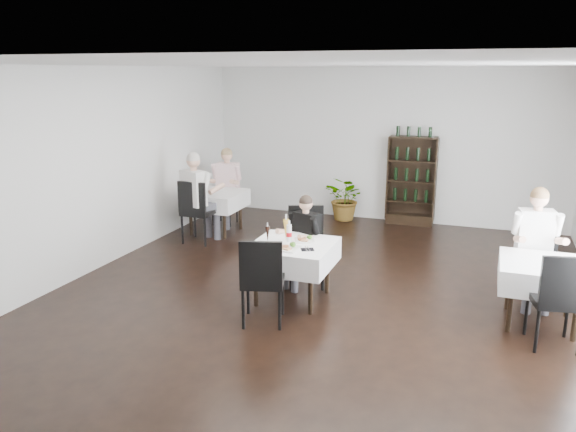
% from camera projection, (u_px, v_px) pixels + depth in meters
% --- Properties ---
extents(room_shell, '(9.00, 9.00, 9.00)m').
position_uv_depth(room_shell, '(316.00, 190.00, 6.94)').
color(room_shell, black).
rests_on(room_shell, ground).
extents(wine_shelf, '(0.90, 0.28, 1.75)m').
position_uv_depth(wine_shelf, '(411.00, 182.00, 10.83)').
color(wine_shelf, black).
rests_on(wine_shelf, ground).
extents(main_table, '(1.03, 1.03, 0.77)m').
position_uv_depth(main_table, '(293.00, 254.00, 7.26)').
color(main_table, black).
rests_on(main_table, ground).
extents(left_table, '(0.98, 0.98, 0.77)m').
position_uv_depth(left_table, '(216.00, 200.00, 10.33)').
color(left_table, black).
rests_on(left_table, ground).
extents(right_table, '(0.98, 0.98, 0.77)m').
position_uv_depth(right_table, '(543.00, 275.00, 6.54)').
color(right_table, black).
rests_on(right_table, ground).
extents(potted_tree, '(1.02, 0.97, 0.89)m').
position_uv_depth(potted_tree, '(346.00, 198.00, 11.23)').
color(potted_tree, '#28541C').
rests_on(potted_tree, ground).
extents(main_chair_far, '(0.64, 0.65, 1.09)m').
position_uv_depth(main_chair_far, '(306.00, 240.00, 7.85)').
color(main_chair_far, black).
rests_on(main_chair_far, ground).
extents(main_chair_near, '(0.61, 0.61, 1.08)m').
position_uv_depth(main_chair_near, '(262.00, 276.00, 6.52)').
color(main_chair_near, black).
rests_on(main_chair_near, ground).
extents(left_chair_far, '(0.42, 0.43, 0.89)m').
position_uv_depth(left_chair_far, '(226.00, 198.00, 10.99)').
color(left_chair_far, black).
rests_on(left_chair_far, ground).
extents(left_chair_near, '(0.51, 0.51, 1.12)m').
position_uv_depth(left_chair_near, '(196.00, 208.00, 9.66)').
color(left_chair_near, black).
rests_on(left_chair_near, ground).
extents(right_chair_far, '(0.45, 0.45, 0.92)m').
position_uv_depth(right_chair_far, '(540.00, 261.00, 7.31)').
color(right_chair_far, black).
rests_on(right_chair_far, ground).
extents(right_chair_near, '(0.59, 0.59, 1.09)m').
position_uv_depth(right_chair_near, '(559.00, 295.00, 5.95)').
color(right_chair_near, black).
rests_on(right_chair_near, ground).
extents(diner_main, '(0.58, 0.61, 1.29)m').
position_uv_depth(diner_main, '(303.00, 234.00, 7.70)').
color(diner_main, '#404047').
rests_on(diner_main, ground).
extents(diner_left_far, '(0.59, 0.60, 1.51)m').
position_uv_depth(diner_left_far, '(226.00, 181.00, 10.73)').
color(diner_left_far, '#404047').
rests_on(diner_left_far, ground).
extents(diner_left_near, '(0.69, 0.73, 1.60)m').
position_uv_depth(diner_left_near, '(198.00, 191.00, 9.65)').
color(diner_left_near, '#404047').
rests_on(diner_left_near, ground).
extents(diner_right_far, '(0.62, 0.65, 1.53)m').
position_uv_depth(diner_right_far, '(536.00, 238.00, 7.03)').
color(diner_right_far, '#404047').
rests_on(diner_right_far, ground).
extents(plate_far, '(0.32, 0.32, 0.08)m').
position_uv_depth(plate_far, '(305.00, 240.00, 7.32)').
color(plate_far, white).
rests_on(plate_far, main_table).
extents(plate_near, '(0.30, 0.30, 0.09)m').
position_uv_depth(plate_near, '(287.00, 248.00, 6.99)').
color(plate_near, white).
rests_on(plate_near, main_table).
extents(pilsner_dark, '(0.06, 0.06, 0.26)m').
position_uv_depth(pilsner_dark, '(268.00, 234.00, 7.28)').
color(pilsner_dark, black).
rests_on(pilsner_dark, main_table).
extents(pilsner_lager, '(0.08, 0.08, 0.34)m').
position_uv_depth(pilsner_lager, '(286.00, 229.00, 7.36)').
color(pilsner_lager, gold).
rests_on(pilsner_lager, main_table).
extents(coke_bottle, '(0.07, 0.07, 0.28)m').
position_uv_depth(coke_bottle, '(289.00, 233.00, 7.28)').
color(coke_bottle, silver).
rests_on(coke_bottle, main_table).
extents(napkin_cutlery, '(0.20, 0.18, 0.02)m').
position_uv_depth(napkin_cutlery, '(307.00, 249.00, 6.97)').
color(napkin_cutlery, black).
rests_on(napkin_cutlery, main_table).
extents(pepper_mill, '(0.04, 0.04, 0.10)m').
position_uv_depth(pepper_mill, '(554.00, 260.00, 6.44)').
color(pepper_mill, black).
rests_on(pepper_mill, right_table).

